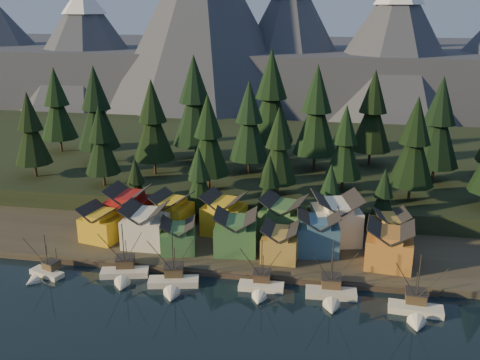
% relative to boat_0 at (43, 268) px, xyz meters
% --- Properties ---
extents(ground, '(500.00, 500.00, 0.00)m').
position_rel_boat_0_xyz_m(ground, '(36.19, -8.83, -1.99)').
color(ground, black).
rests_on(ground, ground).
extents(shore_strip, '(400.00, 50.00, 1.50)m').
position_rel_boat_0_xyz_m(shore_strip, '(36.19, 31.17, -1.24)').
color(shore_strip, '#332D25').
rests_on(shore_strip, ground).
extents(hillside, '(420.00, 100.00, 6.00)m').
position_rel_boat_0_xyz_m(hillside, '(36.19, 81.17, 1.01)').
color(hillside, black).
rests_on(hillside, ground).
extents(dock, '(80.00, 4.00, 1.00)m').
position_rel_boat_0_xyz_m(dock, '(36.19, 7.67, -1.49)').
color(dock, '#3F362D').
rests_on(dock, ground).
extents(mountain_ridge, '(560.00, 190.00, 90.00)m').
position_rel_boat_0_xyz_m(mountain_ridge, '(32.00, 204.76, 24.07)').
color(mountain_ridge, '#4B5261').
rests_on(mountain_ridge, ground).
extents(boat_0, '(7.82, 8.35, 9.80)m').
position_rel_boat_0_xyz_m(boat_0, '(0.00, 0.00, 0.00)').
color(boat_0, beige).
rests_on(boat_0, ground).
extents(boat_1, '(10.16, 10.76, 12.20)m').
position_rel_boat_0_xyz_m(boat_1, '(15.89, 2.49, 0.43)').
color(boat_1, beige).
rests_on(boat_1, ground).
extents(boat_2, '(10.36, 10.98, 12.46)m').
position_rel_boat_0_xyz_m(boat_2, '(26.57, 0.56, 0.47)').
color(boat_2, silver).
rests_on(boat_2, ground).
extents(boat_4, '(8.87, 9.62, 11.10)m').
position_rel_boat_0_xyz_m(boat_4, '(43.30, 1.95, 0.21)').
color(boat_4, white).
rests_on(boat_4, ground).
extents(boat_5, '(9.75, 10.56, 12.37)m').
position_rel_boat_0_xyz_m(boat_5, '(56.45, 1.54, 0.48)').
color(boat_5, beige).
rests_on(boat_5, ground).
extents(boat_6, '(9.80, 10.53, 12.29)m').
position_rel_boat_0_xyz_m(boat_6, '(71.06, -1.35, 0.46)').
color(boat_6, silver).
rests_on(boat_6, ground).
extents(house_front_0, '(9.37, 9.04, 7.92)m').
position_rel_boat_0_xyz_m(house_front_0, '(5.59, 15.86, 3.67)').
color(house_front_0, gold).
rests_on(house_front_0, shore_strip).
extents(house_front_1, '(8.96, 8.61, 9.23)m').
position_rel_boat_0_xyz_m(house_front_1, '(16.13, 15.02, 4.36)').
color(house_front_1, silver).
rests_on(house_front_1, shore_strip).
extents(house_front_2, '(8.45, 8.49, 6.91)m').
position_rel_boat_0_xyz_m(house_front_2, '(24.04, 13.29, 3.14)').
color(house_front_2, '#3E733F').
rests_on(house_front_2, shore_strip).
extents(house_front_3, '(9.53, 9.16, 8.89)m').
position_rel_boat_0_xyz_m(house_front_3, '(36.10, 15.13, 4.18)').
color(house_front_3, '#3A6C3B').
rests_on(house_front_3, shore_strip).
extents(house_front_4, '(7.46, 8.02, 7.43)m').
position_rel_boat_0_xyz_m(house_front_4, '(45.67, 13.57, 3.41)').
color(house_front_4, '#A3833A').
rests_on(house_front_4, shore_strip).
extents(house_front_5, '(9.49, 8.78, 9.18)m').
position_rel_boat_0_xyz_m(house_front_5, '(53.09, 17.79, 4.33)').
color(house_front_5, '#365F81').
rests_on(house_front_5, shore_strip).
extents(house_front_6, '(9.86, 9.43, 8.99)m').
position_rel_boat_0_xyz_m(house_front_6, '(67.42, 14.08, 4.24)').
color(house_front_6, '#BA7630').
rests_on(house_front_6, shore_strip).
extents(house_back_0, '(9.54, 9.20, 9.85)m').
position_rel_boat_0_xyz_m(house_back_0, '(8.99, 23.79, 4.68)').
color(house_back_0, maroon).
rests_on(house_back_0, shore_strip).
extents(house_back_1, '(9.57, 9.65, 8.99)m').
position_rel_boat_0_xyz_m(house_back_1, '(19.59, 23.43, 4.23)').
color(house_back_1, gold).
rests_on(house_back_1, shore_strip).
extents(house_back_2, '(10.28, 9.70, 9.45)m').
position_rel_boat_0_xyz_m(house_back_2, '(31.64, 24.37, 4.48)').
color(house_back_2, gold).
rests_on(house_back_2, shore_strip).
extents(house_back_3, '(11.04, 10.23, 9.67)m').
position_rel_boat_0_xyz_m(house_back_3, '(45.25, 24.38, 4.59)').
color(house_back_3, '#3F6C3A').
rests_on(house_back_3, shore_strip).
extents(house_back_4, '(11.97, 11.68, 10.91)m').
position_rel_boat_0_xyz_m(house_back_4, '(56.84, 24.15, 5.24)').
color(house_back_4, silver).
rests_on(house_back_4, shore_strip).
extents(house_back_5, '(8.18, 8.25, 8.00)m').
position_rel_boat_0_xyz_m(house_back_5, '(68.34, 23.95, 3.71)').
color(house_back_5, olive).
rests_on(house_back_5, shore_strip).
extents(tree_hill_0, '(10.16, 10.16, 23.67)m').
position_rel_boat_0_xyz_m(tree_hill_0, '(-25.81, 43.17, 16.95)').
color(tree_hill_0, '#332319').
rests_on(tree_hill_0, hillside).
extents(tree_hill_1, '(12.51, 12.51, 29.14)m').
position_rel_boat_0_xyz_m(tree_hill_1, '(-13.81, 59.17, 19.95)').
color(tree_hill_1, '#332319').
rests_on(tree_hill_1, hillside).
extents(tree_hill_2, '(9.21, 9.21, 21.45)m').
position_rel_boat_0_xyz_m(tree_hill_2, '(-3.81, 39.17, 15.74)').
color(tree_hill_2, '#332319').
rests_on(tree_hill_2, hillside).
extents(tree_hill_3, '(11.49, 11.49, 26.77)m').
position_rel_boat_0_xyz_m(tree_hill_3, '(6.19, 51.17, 18.65)').
color(tree_hill_3, '#332319').
rests_on(tree_hill_3, hillside).
extents(tree_hill_4, '(13.76, 13.76, 32.04)m').
position_rel_boat_0_xyz_m(tree_hill_4, '(14.19, 66.17, 21.53)').
color(tree_hill_4, '#332319').
rests_on(tree_hill_4, hillside).
extents(tree_hill_5, '(10.70, 10.70, 24.92)m').
position_rel_boat_0_xyz_m(tree_hill_5, '(24.19, 41.17, 17.63)').
color(tree_hill_5, '#332319').
rests_on(tree_hill_5, hillside).
extents(tree_hill_6, '(11.35, 11.35, 26.45)m').
position_rel_boat_0_xyz_m(tree_hill_6, '(32.19, 56.17, 18.47)').
color(tree_hill_6, '#332319').
rests_on(tree_hill_6, hillside).
extents(tree_hill_7, '(9.64, 9.64, 22.45)m').
position_rel_boat_0_xyz_m(tree_hill_7, '(42.19, 39.17, 16.28)').
color(tree_hill_7, '#332319').
rests_on(tree_hill_7, hillside).
extents(tree_hill_8, '(13.01, 13.01, 30.31)m').
position_rel_boat_0_xyz_m(tree_hill_8, '(50.19, 63.17, 20.58)').
color(tree_hill_8, '#332319').
rests_on(tree_hill_8, hillside).
extents(tree_hill_9, '(9.56, 9.56, 22.27)m').
position_rel_boat_0_xyz_m(tree_hill_9, '(58.19, 46.17, 16.18)').
color(tree_hill_9, '#332319').
rests_on(tree_hill_9, hillside).
extents(tree_hill_10, '(12.15, 12.15, 28.30)m').
position_rel_boat_0_xyz_m(tree_hill_10, '(66.19, 71.17, 19.48)').
color(tree_hill_10, '#332319').
rests_on(tree_hill_10, hillside).
extents(tree_hill_11, '(11.02, 11.02, 25.66)m').
position_rel_boat_0_xyz_m(tree_hill_11, '(74.19, 41.17, 18.04)').
color(tree_hill_11, '#332319').
rests_on(tree_hill_11, hillside).
extents(tree_hill_12, '(12.25, 12.25, 28.53)m').
position_rel_boat_0_xyz_m(tree_hill_12, '(82.19, 57.17, 19.61)').
color(tree_hill_12, '#332319').
rests_on(tree_hill_12, hillside).
extents(tree_hill_15, '(14.35, 14.35, 33.44)m').
position_rel_boat_0_xyz_m(tree_hill_15, '(36.19, 73.17, 22.30)').
color(tree_hill_15, '#332319').
rests_on(tree_hill_15, hillside).
extents(tree_hill_16, '(11.68, 11.68, 27.20)m').
position_rel_boat_0_xyz_m(tree_hill_16, '(-31.81, 69.17, 18.88)').
color(tree_hill_16, '#332319').
rests_on(tree_hill_16, hillside).
extents(tree_shore_0, '(6.42, 6.42, 14.96)m').
position_rel_boat_0_xyz_m(tree_shore_0, '(8.19, 31.17, 7.68)').
color(tree_shore_0, '#332319').
rests_on(tree_shore_0, shore_strip).
extents(tree_shore_1, '(7.93, 7.93, 18.47)m').
position_rel_boat_0_xyz_m(tree_shore_1, '(24.19, 31.17, 9.60)').
color(tree_shore_1, '#332319').
rests_on(tree_shore_1, shore_strip).
extents(tree_shore_2, '(7.41, 7.41, 17.26)m').
position_rel_boat_0_xyz_m(tree_shore_2, '(41.19, 31.17, 8.94)').
color(tree_shore_2, '#332319').
rests_on(tree_shore_2, shore_strip).
extents(tree_shore_3, '(6.82, 6.82, 15.88)m').
position_rel_boat_0_xyz_m(tree_shore_3, '(55.19, 31.17, 8.18)').
color(tree_shore_3, '#332319').
rests_on(tree_shore_3, shore_strip).
extents(tree_shore_4, '(6.64, 6.64, 15.47)m').
position_rel_boat_0_xyz_m(tree_shore_4, '(67.19, 31.17, 7.96)').
color(tree_shore_4, '#332319').
rests_on(tree_shore_4, shore_strip).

